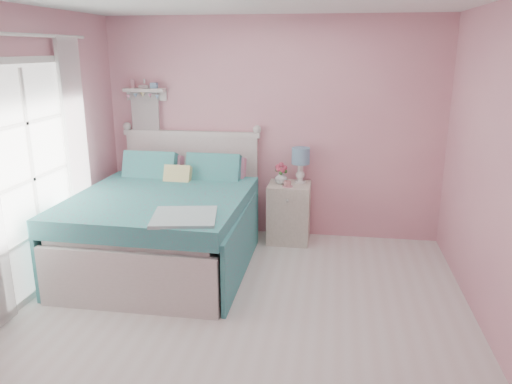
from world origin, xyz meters
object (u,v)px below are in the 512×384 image
(nightstand, at_px, (289,212))
(vase, at_px, (281,177))
(bed, at_px, (166,225))
(teacup, at_px, (287,184))
(table_lamp, at_px, (301,159))

(nightstand, height_order, vase, vase)
(bed, height_order, teacup, bed)
(table_lamp, bearing_deg, teacup, -122.62)
(teacup, bearing_deg, bed, -149.73)
(teacup, bearing_deg, table_lamp, 57.38)
(teacup, bearing_deg, nightstand, 84.36)
(nightstand, relative_size, teacup, 8.11)
(table_lamp, relative_size, vase, 2.73)
(nightstand, bearing_deg, vase, 177.45)
(vase, bearing_deg, table_lamp, 19.07)
(nightstand, xyz_separation_m, vase, (-0.10, 0.00, 0.43))
(nightstand, relative_size, table_lamp, 1.68)
(bed, height_order, nightstand, bed)
(nightstand, distance_m, teacup, 0.40)
(table_lamp, xyz_separation_m, teacup, (-0.13, -0.20, -0.26))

